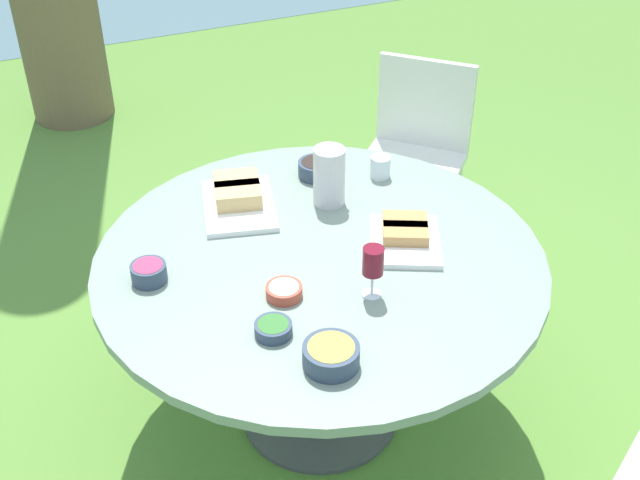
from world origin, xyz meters
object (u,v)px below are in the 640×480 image
water_pitcher (329,176)px  wine_glass (373,263)px  chair_near_right (416,144)px  dining_table (320,279)px

water_pitcher → wine_glass: bearing=-100.4°
chair_near_right → wine_glass: bearing=-125.7°
chair_near_right → water_pitcher: water_pitcher is taller
chair_near_right → wine_glass: wine_glass is taller
wine_glass → chair_near_right: bearing=54.3°
dining_table → water_pitcher: size_ratio=6.82×
dining_table → chair_near_right: 1.22m
wine_glass → water_pitcher: bearing=79.6°
chair_near_right → water_pitcher: size_ratio=4.14×
water_pitcher → wine_glass: (-0.10, -0.53, 0.01)m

